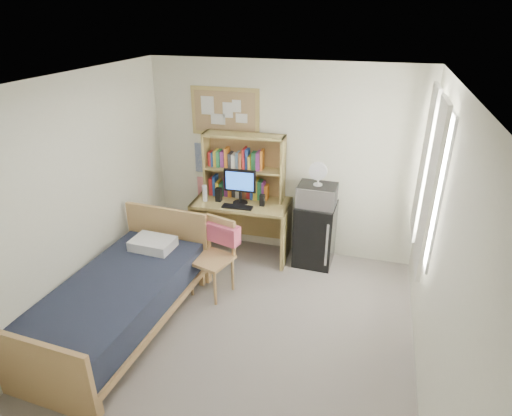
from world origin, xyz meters
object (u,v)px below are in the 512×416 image
(desk_chair, at_px, (211,259))
(microwave, at_px, (317,195))
(bulletin_board, at_px, (225,112))
(desk, at_px, (242,228))
(mini_fridge, at_px, (315,234))
(bed, at_px, (119,306))
(speaker_left, at_px, (219,195))
(desk_fan, at_px, (319,175))
(speaker_right, at_px, (262,200))
(monitor, at_px, (240,188))

(desk_chair, distance_m, microwave, 1.57)
(bulletin_board, xyz_separation_m, desk, (0.32, -0.33, -1.52))
(desk_chair, height_order, microwave, microwave)
(mini_fridge, height_order, bed, mini_fridge)
(bulletin_board, bearing_deg, desk_chair, -79.09)
(speaker_left, height_order, desk_fan, desk_fan)
(bulletin_board, bearing_deg, desk_fan, -11.82)
(mini_fridge, bearing_deg, bulletin_board, 170.78)
(speaker_right, height_order, microwave, microwave)
(desk_chair, bearing_deg, desk_fan, 60.03)
(desk, bearing_deg, mini_fridge, 2.18)
(mini_fridge, xyz_separation_m, desk_fan, (-0.00, -0.02, 0.85))
(speaker_left, bearing_deg, bed, -107.17)
(bulletin_board, height_order, microwave, bulletin_board)
(desk, bearing_deg, speaker_left, -168.69)
(bulletin_board, relative_size, monitor, 2.08)
(mini_fridge, relative_size, monitor, 1.89)
(monitor, bearing_deg, desk, 90.00)
(bed, bearing_deg, speaker_right, 61.93)
(desk, relative_size, speaker_right, 8.42)
(bulletin_board, bearing_deg, microwave, -11.82)
(desk_chair, xyz_separation_m, bed, (-0.72, -0.88, -0.18))
(monitor, distance_m, desk_fan, 1.03)
(monitor, bearing_deg, desk_fan, 4.47)
(speaker_left, distance_m, speaker_right, 0.60)
(monitor, height_order, speaker_left, monitor)
(speaker_left, xyz_separation_m, speaker_right, (0.60, 0.02, -0.02))
(desk_chair, height_order, speaker_right, speaker_right)
(monitor, bearing_deg, bed, -115.59)
(desk, xyz_separation_m, speaker_right, (0.30, -0.05, 0.48))
(desk, relative_size, microwave, 2.67)
(bulletin_board, distance_m, microwave, 1.63)
(bed, relative_size, speaker_right, 13.87)
(bulletin_board, height_order, speaker_left, bulletin_board)
(bulletin_board, xyz_separation_m, monitor, (0.32, -0.39, -0.89))
(bed, distance_m, speaker_right, 2.18)
(mini_fridge, relative_size, speaker_right, 5.59)
(bulletin_board, relative_size, desk_fan, 3.32)
(bed, distance_m, speaker_left, 1.94)
(bulletin_board, xyz_separation_m, mini_fridge, (1.32, -0.26, -1.49))
(speaker_left, bearing_deg, desk, 11.31)
(desk_chair, height_order, monitor, monitor)
(monitor, distance_m, speaker_right, 0.34)
(monitor, xyz_separation_m, speaker_right, (0.30, 0.01, -0.15))
(speaker_right, bearing_deg, monitor, -180.00)
(desk_chair, xyz_separation_m, monitor, (0.07, 0.91, 0.56))
(mini_fridge, height_order, speaker_right, speaker_right)
(mini_fridge, xyz_separation_m, speaker_left, (-1.30, -0.14, 0.47))
(desk, height_order, desk_fan, desk_fan)
(speaker_right, bearing_deg, desk, 168.69)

